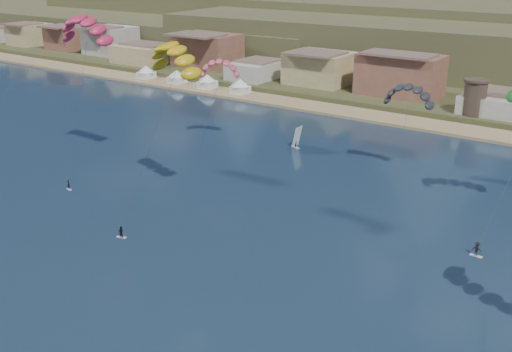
# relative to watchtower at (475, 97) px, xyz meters

# --- Properties ---
(beach) EXTENTS (2200.00, 12.00, 0.90)m
(beach) POSITION_rel_watchtower_xyz_m (-5.00, -8.00, -6.12)
(beach) COLOR tan
(beach) RESTS_ON ground
(town) EXTENTS (400.00, 24.00, 12.00)m
(town) POSITION_rel_watchtower_xyz_m (-45.00, 8.00, 1.63)
(town) COLOR beige
(town) RESTS_ON ground
(watchtower) EXTENTS (5.82, 5.82, 8.60)m
(watchtower) POSITION_rel_watchtower_xyz_m (0.00, 0.00, 0.00)
(watchtower) COLOR #47382D
(watchtower) RESTS_ON ground
(beach_tents) EXTENTS (43.40, 6.40, 5.00)m
(beach_tents) POSITION_rel_watchtower_xyz_m (-81.25, -8.00, -2.66)
(beach_tents) COLOR white
(beach_tents) RESTS_ON ground
(kitesurfer_red) EXTENTS (12.11, 14.25, 30.08)m
(kitesurfer_red) POSITION_rel_watchtower_xyz_m (-48.74, -72.70, 20.17)
(kitesurfer_red) COLOR silver
(kitesurfer_red) RESTS_ON ground
(kitesurfer_yellow) EXTENTS (12.07, 18.20, 28.43)m
(kitesurfer_yellow) POSITION_rel_watchtower_xyz_m (-22.61, -78.16, 18.13)
(kitesurfer_yellow) COLOR silver
(kitesurfer_yellow) RESTS_ON ground
(distant_kite_pink) EXTENTS (9.01, 7.55, 19.82)m
(distant_kite_pink) POSITION_rel_watchtower_xyz_m (-37.72, -48.62, 10.68)
(distant_kite_pink) COLOR #262626
(distant_kite_pink) RESTS_ON ground
(distant_kite_dark) EXTENTS (9.63, 6.06, 18.78)m
(distant_kite_dark) POSITION_rel_watchtower_xyz_m (0.89, -43.85, 9.32)
(distant_kite_dark) COLOR #262626
(distant_kite_dark) RESTS_ON ground
(windsurfer) EXTENTS (2.87, 2.87, 4.56)m
(windsurfer) POSITION_rel_watchtower_xyz_m (-24.13, -40.59, -4.92)
(windsurfer) COLOR silver
(windsurfer) RESTS_ON ground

